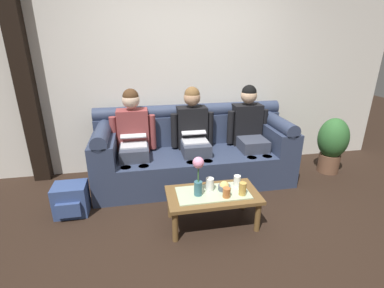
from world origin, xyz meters
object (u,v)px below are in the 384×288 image
at_px(snack_bowl, 224,187).
at_px(backpack_left, 71,200).
at_px(cup_far_left, 237,181).
at_px(person_middle, 193,132).
at_px(cup_near_right, 210,184).
at_px(cup_far_center, 227,193).
at_px(cup_near_left, 243,189).
at_px(couch, 193,153).
at_px(person_right, 249,129).
at_px(flower_vase, 198,174).
at_px(coffee_table, 213,197).
at_px(potted_plant, 332,143).
at_px(person_left, 133,136).

distance_m(snack_bowl, backpack_left, 1.63).
xyz_separation_m(snack_bowl, cup_far_left, (0.15, 0.05, 0.02)).
height_order(person_middle, cup_far_left, person_middle).
xyz_separation_m(snack_bowl, cup_near_right, (-0.14, 0.02, 0.03)).
relative_size(cup_far_center, cup_far_left, 0.83).
height_order(snack_bowl, cup_near_left, cup_near_left).
bearing_deg(cup_far_left, cup_far_center, -132.37).
distance_m(couch, person_right, 0.81).
bearing_deg(couch, person_right, -0.31).
height_order(person_right, cup_near_left, person_right).
relative_size(couch, person_right, 2.03).
height_order(cup_far_center, cup_far_left, cup_far_left).
height_order(flower_vase, cup_near_left, flower_vase).
bearing_deg(backpack_left, cup_near_right, -15.64).
bearing_deg(cup_near_left, couch, 103.78).
height_order(coffee_table, backpack_left, coffee_table).
xyz_separation_m(coffee_table, cup_near_right, (-0.02, 0.05, 0.12)).
bearing_deg(person_middle, couch, 90.00).
bearing_deg(coffee_table, couch, 90.00).
bearing_deg(person_middle, cup_far_left, -73.31).
relative_size(person_right, cup_near_left, 9.52).
distance_m(couch, cup_near_left, 1.13).
bearing_deg(potted_plant, backpack_left, -173.02).
xyz_separation_m(person_middle, potted_plant, (1.93, -0.14, -0.23)).
relative_size(snack_bowl, cup_far_center, 1.29).
bearing_deg(cup_near_left, cup_far_center, -175.53).
bearing_deg(person_right, person_middle, -179.95).
bearing_deg(backpack_left, cup_far_left, -12.09).
xyz_separation_m(person_left, snack_bowl, (0.88, -0.97, -0.26)).
relative_size(person_right, cup_far_left, 10.66).
xyz_separation_m(person_middle, coffee_table, (0.00, -1.00, -0.35)).
relative_size(person_middle, person_right, 1.00).
relative_size(person_left, potted_plant, 1.57).
height_order(cup_near_left, cup_near_right, cup_near_right).
xyz_separation_m(flower_vase, cup_near_right, (0.13, 0.07, -0.16)).
height_order(coffee_table, snack_bowl, snack_bowl).
height_order(person_left, snack_bowl, person_left).
distance_m(couch, potted_plant, 1.93).
relative_size(flower_vase, snack_bowl, 3.24).
relative_size(cup_far_left, potted_plant, 0.15).
height_order(coffee_table, cup_near_left, cup_near_left).
bearing_deg(cup_near_left, person_right, 66.20).
distance_m(backpack_left, potted_plant, 3.40).
bearing_deg(cup_near_right, snack_bowl, -9.03).
bearing_deg(person_left, backpack_left, -141.17).
relative_size(coffee_table, cup_far_left, 7.93).
bearing_deg(coffee_table, cup_near_right, 111.46).
xyz_separation_m(coffee_table, cup_far_center, (0.11, -0.11, 0.10)).
bearing_deg(couch, flower_vase, -98.50).
relative_size(person_right, snack_bowl, 9.96).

